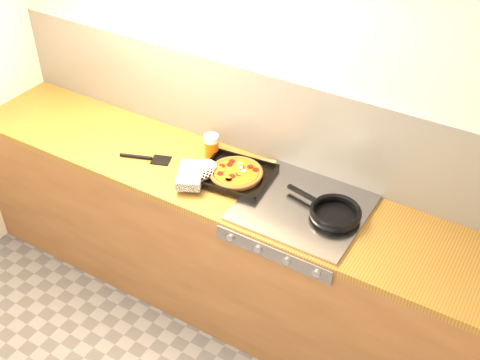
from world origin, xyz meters
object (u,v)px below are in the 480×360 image
Objects in this scene: tomato_can at (212,144)px; juice_glass at (211,146)px; pizza_on_tray at (224,173)px; frying_pan at (334,213)px.

juice_glass is (0.02, -0.03, 0.01)m from tomato_can.
pizza_on_tray reaches higher than frying_pan.
tomato_can is 0.84× the size of juice_glass.
tomato_can is at bearing 119.77° from juice_glass.
frying_pan is at bearing 1.02° from pizza_on_tray.
juice_glass is at bearing 140.14° from pizza_on_tray.
tomato_can is (-0.19, 0.17, 0.02)m from pizza_on_tray.
frying_pan is at bearing -11.35° from tomato_can.
pizza_on_tray is 4.25× the size of tomato_can.
pizza_on_tray is at bearing -178.98° from frying_pan.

